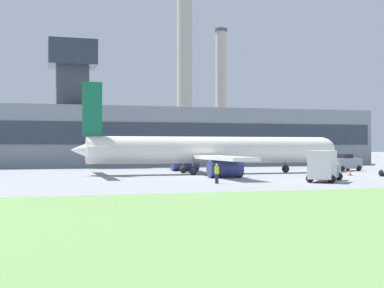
{
  "coord_description": "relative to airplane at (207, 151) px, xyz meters",
  "views": [
    {
      "loc": [
        -15.99,
        -51.62,
        3.11
      ],
      "look_at": [
        0.19,
        5.69,
        3.36
      ],
      "focal_mm": 50.0,
      "sensor_mm": 36.0,
      "label": 1
    }
  ],
  "objects": [
    {
      "name": "ground_crew_person",
      "position": [
        -3.94,
        -15.18,
        -1.71
      ],
      "size": [
        0.38,
        0.38,
        1.65
      ],
      "color": "#23283D",
      "rests_on": "ground_plane"
    },
    {
      "name": "pushback_tug",
      "position": [
        18.81,
        2.1,
        -1.59
      ],
      "size": [
        4.52,
        3.22,
        2.1
      ],
      "color": "gray",
      "rests_on": "ground_plane"
    },
    {
      "name": "traffic_cone_near_nose",
      "position": [
        13.69,
        -7.19,
        -2.33
      ],
      "size": [
        0.52,
        0.52,
        0.5
      ],
      "color": "black",
      "rests_on": "ground_plane"
    },
    {
      "name": "smokestack_right",
      "position": [
        21.66,
        58.6,
        12.62
      ],
      "size": [
        2.85,
        2.85,
        30.12
      ],
      "color": "#B2A899",
      "rests_on": "ground_plane"
    },
    {
      "name": "smokestack_left",
      "position": [
        12.21,
        55.59,
        17.36
      ],
      "size": [
        3.82,
        3.82,
        39.52
      ],
      "color": "#B2A899",
      "rests_on": "ground_plane"
    },
    {
      "name": "fuel_truck",
      "position": [
        5.85,
        -15.48,
        -1.23
      ],
      "size": [
        5.2,
        5.73,
        2.74
      ],
      "color": "gray",
      "rests_on": "ground_plane"
    },
    {
      "name": "terminal_building",
      "position": [
        -2.71,
        26.69,
        2.41
      ],
      "size": [
        74.76,
        11.94,
        19.14
      ],
      "color": "gray",
      "rests_on": "ground_plane"
    },
    {
      "name": "airplane",
      "position": [
        0.0,
        0.0,
        0.0
      ],
      "size": [
        30.98,
        28.34,
        9.93
      ],
      "color": "white",
      "rests_on": "ground_plane"
    },
    {
      "name": "ground_plane",
      "position": [
        -1.98,
        -5.69,
        -2.56
      ],
      "size": [
        400.0,
        400.0,
        0.0
      ],
      "primitive_type": "plane",
      "color": "gray"
    }
  ]
}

